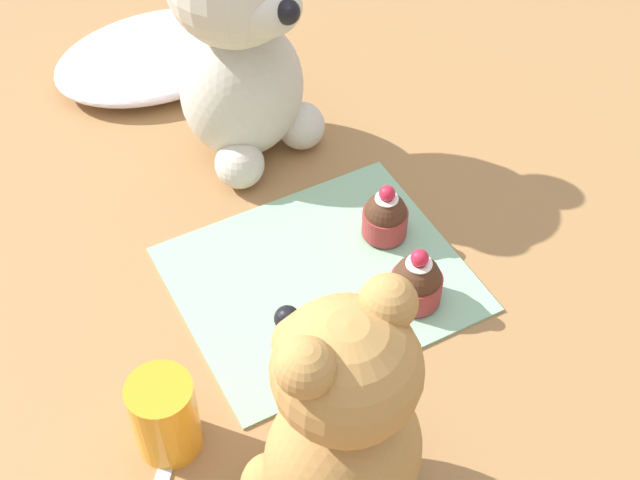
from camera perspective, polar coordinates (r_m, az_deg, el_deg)
ground_plane at (r=0.83m, az=0.00°, el=-2.58°), size 4.00×4.00×0.00m
knitted_placemat at (r=0.83m, az=0.00°, el=-2.45°), size 0.26×0.22×0.01m
tulle_cloth at (r=1.07m, az=-10.32°, el=11.56°), size 0.24×0.17×0.04m
teddy_bear_cream at (r=0.88m, az=-5.09°, el=12.68°), size 0.16×0.16×0.28m
teddy_bear_tan at (r=0.62m, az=1.35°, el=-11.70°), size 0.14×0.14×0.23m
cupcake_near_cream_bear at (r=0.85m, az=4.20°, el=1.54°), size 0.04×0.04×0.06m
cupcake_near_tan_bear at (r=0.80m, az=6.21°, el=-2.66°), size 0.05×0.05×0.06m
juice_glass at (r=0.72m, az=-9.91°, el=-11.04°), size 0.05×0.05×0.08m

